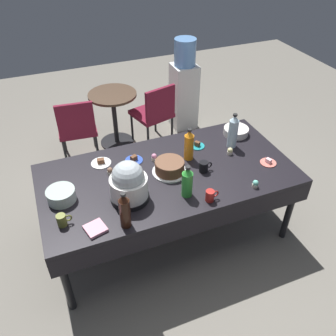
% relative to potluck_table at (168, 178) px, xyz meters
% --- Properties ---
extents(ground, '(9.00, 9.00, 0.00)m').
position_rel_potluck_table_xyz_m(ground, '(0.00, 0.00, -0.69)').
color(ground, slate).
extents(potluck_table, '(2.20, 1.10, 0.75)m').
position_rel_potluck_table_xyz_m(potluck_table, '(0.00, 0.00, 0.00)').
color(potluck_table, black).
rests_on(potluck_table, ground).
extents(frosted_layer_cake, '(0.30, 0.30, 0.11)m').
position_rel_potluck_table_xyz_m(frosted_layer_cake, '(0.02, 0.00, 0.12)').
color(frosted_layer_cake, silver).
rests_on(frosted_layer_cake, potluck_table).
extents(slow_cooker, '(0.31, 0.31, 0.35)m').
position_rel_potluck_table_xyz_m(slow_cooker, '(-0.40, -0.20, 0.22)').
color(slow_cooker, black).
rests_on(slow_cooker, potluck_table).
extents(glass_salad_bowl, '(0.23, 0.23, 0.10)m').
position_rel_potluck_table_xyz_m(glass_salad_bowl, '(-0.90, -0.01, 0.11)').
color(glass_salad_bowl, '#B2C6BC').
rests_on(glass_salad_bowl, potluck_table).
extents(ceramic_snack_bowl, '(0.25, 0.25, 0.07)m').
position_rel_potluck_table_xyz_m(ceramic_snack_bowl, '(0.86, 0.32, 0.10)').
color(ceramic_snack_bowl, silver).
rests_on(ceramic_snack_bowl, potluck_table).
extents(dessert_plate_cobalt, '(0.16, 0.16, 0.05)m').
position_rel_potluck_table_xyz_m(dessert_plate_cobalt, '(-0.22, 0.27, 0.07)').
color(dessert_plate_cobalt, '#2D4CB2').
rests_on(dessert_plate_cobalt, potluck_table).
extents(dessert_plate_white, '(0.18, 0.18, 0.05)m').
position_rel_potluck_table_xyz_m(dessert_plate_white, '(-0.51, 0.34, 0.07)').
color(dessert_plate_white, white).
rests_on(dessert_plate_white, potluck_table).
extents(dessert_plate_teal, '(0.14, 0.14, 0.05)m').
position_rel_potluck_table_xyz_m(dessert_plate_teal, '(0.41, 0.27, 0.07)').
color(dessert_plate_teal, teal).
rests_on(dessert_plate_teal, potluck_table).
extents(dessert_plate_coral, '(0.14, 0.14, 0.05)m').
position_rel_potluck_table_xyz_m(dessert_plate_coral, '(0.89, -0.21, 0.07)').
color(dessert_plate_coral, '#E07266').
rests_on(dessert_plate_coral, potluck_table).
extents(cupcake_vanilla, '(0.05, 0.05, 0.07)m').
position_rel_potluck_table_xyz_m(cupcake_vanilla, '(0.63, 0.04, 0.09)').
color(cupcake_vanilla, beige).
rests_on(cupcake_vanilla, potluck_table).
extents(cupcake_berry, '(0.05, 0.05, 0.07)m').
position_rel_potluck_table_xyz_m(cupcake_berry, '(0.60, -0.44, 0.09)').
color(cupcake_berry, beige).
rests_on(cupcake_berry, potluck_table).
extents(cupcake_mint, '(0.05, 0.05, 0.07)m').
position_rel_potluck_table_xyz_m(cupcake_mint, '(-0.25, 0.11, 0.09)').
color(cupcake_mint, beige).
rests_on(cupcake_mint, potluck_table).
extents(cupcake_cocoa, '(0.05, 0.05, 0.07)m').
position_rel_potluck_table_xyz_m(cupcake_cocoa, '(-0.47, 0.17, 0.09)').
color(cupcake_cocoa, beige).
rests_on(cupcake_cocoa, potluck_table).
extents(cupcake_rose, '(0.05, 0.05, 0.07)m').
position_rel_potluck_table_xyz_m(cupcake_rose, '(-0.05, 0.21, 0.09)').
color(cupcake_rose, beige).
rests_on(cupcake_rose, potluck_table).
extents(soda_bottle_water, '(0.09, 0.09, 0.35)m').
position_rel_potluck_table_xyz_m(soda_bottle_water, '(0.71, 0.15, 0.22)').
color(soda_bottle_water, silver).
rests_on(soda_bottle_water, potluck_table).
extents(soda_bottle_cola, '(0.08, 0.08, 0.31)m').
position_rel_potluck_table_xyz_m(soda_bottle_cola, '(-0.51, -0.46, 0.21)').
color(soda_bottle_cola, '#33190F').
rests_on(soda_bottle_cola, potluck_table).
extents(soda_bottle_orange_juice, '(0.09, 0.09, 0.31)m').
position_rel_potluck_table_xyz_m(soda_bottle_orange_juice, '(0.25, 0.13, 0.21)').
color(soda_bottle_orange_juice, orange).
rests_on(soda_bottle_orange_juice, potluck_table).
extents(soda_bottle_lime_soda, '(0.09, 0.09, 0.28)m').
position_rel_potluck_table_xyz_m(soda_bottle_lime_soda, '(0.04, -0.32, 0.19)').
color(soda_bottle_lime_soda, green).
rests_on(soda_bottle_lime_soda, potluck_table).
extents(coffee_mug_red, '(0.11, 0.07, 0.10)m').
position_rel_potluck_table_xyz_m(coffee_mug_red, '(0.18, -0.45, 0.11)').
color(coffee_mug_red, '#B2231E').
rests_on(coffee_mug_red, potluck_table).
extents(coffee_mug_olive, '(0.11, 0.07, 0.10)m').
position_rel_potluck_table_xyz_m(coffee_mug_olive, '(-0.94, -0.28, 0.11)').
color(coffee_mug_olive, olive).
rests_on(coffee_mug_olive, potluck_table).
extents(coffee_mug_black, '(0.12, 0.08, 0.10)m').
position_rel_potluck_table_xyz_m(coffee_mug_black, '(0.30, -0.10, 0.11)').
color(coffee_mug_black, black).
rests_on(coffee_mug_black, potluck_table).
extents(paper_napkin_stack, '(0.17, 0.17, 0.02)m').
position_rel_potluck_table_xyz_m(paper_napkin_stack, '(-0.73, -0.42, 0.07)').
color(paper_napkin_stack, pink).
rests_on(paper_napkin_stack, potluck_table).
extents(maroon_chair_left, '(0.48, 0.48, 0.85)m').
position_rel_potluck_table_xyz_m(maroon_chair_left, '(-0.56, 1.51, -0.20)').
color(maroon_chair_left, maroon).
rests_on(maroon_chair_left, ground).
extents(maroon_chair_right, '(0.54, 0.54, 0.85)m').
position_rel_potluck_table_xyz_m(maroon_chair_right, '(0.42, 1.51, -0.20)').
color(maroon_chair_right, maroon).
rests_on(maroon_chair_right, ground).
extents(round_cafe_table, '(0.60, 0.60, 0.72)m').
position_rel_potluck_table_xyz_m(round_cafe_table, '(-0.05, 1.73, -0.19)').
color(round_cafe_table, '#473323').
rests_on(round_cafe_table, ground).
extents(water_cooler, '(0.32, 0.32, 1.24)m').
position_rel_potluck_table_xyz_m(water_cooler, '(0.96, 1.82, -0.10)').
color(water_cooler, silver).
rests_on(water_cooler, ground).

